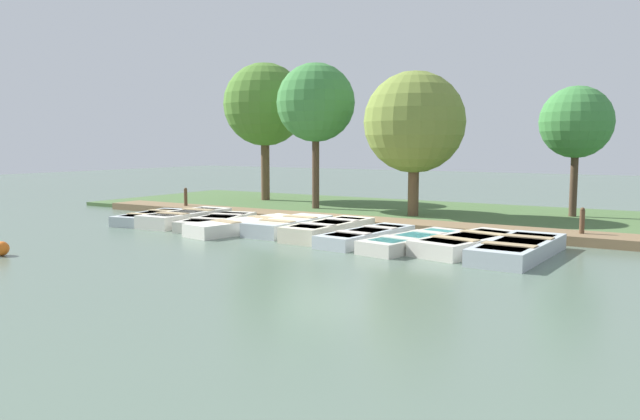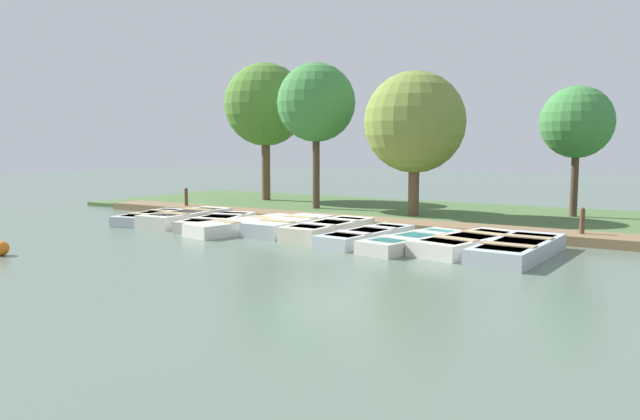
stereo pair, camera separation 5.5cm
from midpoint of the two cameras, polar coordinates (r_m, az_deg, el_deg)
ground_plane at (r=18.65m, az=0.23°, el=-1.74°), size 80.00×80.00×0.00m
shore_bank at (r=23.02m, az=6.75°, el=-0.12°), size 8.00×24.00×0.14m
dock_walkway at (r=19.67m, az=2.09°, el=-0.98°), size 1.35×19.76×0.25m
rowboat_0 at (r=20.90m, az=-14.86°, el=-0.64°), size 3.09×1.70×0.34m
rowboat_1 at (r=20.23m, az=-12.07°, el=-0.66°), size 3.30×1.36×0.43m
rowboat_2 at (r=19.36m, az=-9.28°, el=-1.04°), size 3.42×1.89×0.34m
rowboat_3 at (r=18.14m, az=-6.80°, el=-1.40°), size 3.73×1.76×0.38m
rowboat_4 at (r=17.86m, az=-2.78°, el=-1.42°), size 2.99×1.20×0.42m
rowboat_5 at (r=17.03m, az=0.93°, el=-1.76°), size 3.28×1.18×0.43m
rowboat_6 at (r=16.15m, az=4.36°, el=-2.38°), size 3.39×1.35×0.34m
rowboat_7 at (r=15.43m, az=8.64°, el=-2.83°), size 3.50×1.62×0.34m
rowboat_8 at (r=15.24m, az=13.56°, el=-2.95°), size 3.51×1.98×0.38m
rowboat_9 at (r=14.70m, az=17.77°, el=-3.39°), size 3.64×1.41×0.39m
mooring_post_near at (r=23.67m, az=-12.07°, el=0.92°), size 0.13×0.13×0.92m
mooring_post_far at (r=17.32m, az=22.92°, el=-1.28°), size 0.13×0.13×0.92m
buoy at (r=15.95m, az=-27.00°, el=-3.15°), size 0.33×0.33×0.33m
park_tree_far_left at (r=26.76m, az=-4.96°, el=9.54°), size 3.48×3.48×5.93m
park_tree_left at (r=23.19m, az=-0.29°, el=9.75°), size 2.89×2.89×5.49m
park_tree_center at (r=21.00m, az=8.73°, el=7.91°), size 3.35×3.35×4.93m
park_tree_right at (r=22.16m, az=22.50°, el=7.39°), size 2.35×2.35×4.42m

